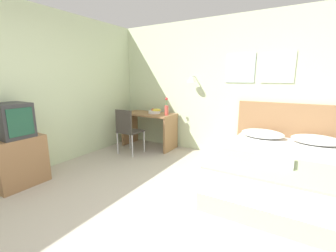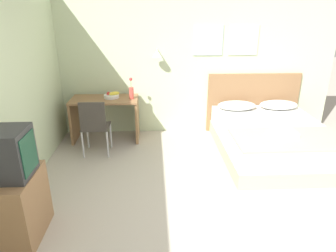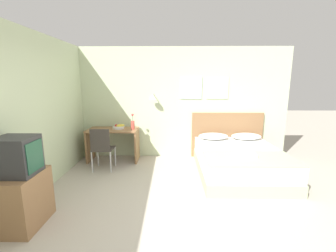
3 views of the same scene
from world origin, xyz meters
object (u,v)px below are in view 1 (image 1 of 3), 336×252
desk_chair (127,128)px  tv_stand (18,161)px  pillow_left (263,134)px  flower_vase (167,109)px  fruit_bowl (155,112)px  desk (149,124)px  television (12,120)px  pillow_right (316,140)px  headboard (289,135)px  folded_towel_near_foot (280,161)px  bed (282,173)px  throw_blanket (280,169)px

desk_chair → tv_stand: bearing=-104.7°
pillow_left → flower_vase: size_ratio=1.86×
tv_stand → fruit_bowl: bearing=74.9°
desk → desk_chair: desk_chair is taller
desk_chair → pillow_left: bearing=15.5°
desk → television: size_ratio=2.41×
pillow_right → desk_chair: size_ratio=0.75×
headboard → desk: size_ratio=1.50×
folded_towel_near_foot → tv_stand: size_ratio=0.45×
pillow_right → television: size_ratio=1.43×
tv_stand → desk: bearing=77.5°
folded_towel_near_foot → flower_vase: flower_vase is taller
folded_towel_near_foot → television: (-3.27, -1.28, 0.38)m
flower_vase → tv_stand: size_ratio=0.52×
bed → pillow_right: bearing=63.5°
pillow_left → television: bearing=-139.2°
bed → desk: desk is taller
pillow_left → flower_vase: (-1.87, -0.06, 0.30)m
pillow_right → desk: bearing=-179.5°
headboard → pillow_left: (-0.38, -0.29, 0.04)m
desk → fruit_bowl: fruit_bowl is taller
desk_chair → folded_towel_near_foot: bearing=-11.2°
headboard → television: television is taller
folded_towel_near_foot → tv_stand: bearing=-158.7°
folded_towel_near_foot → desk: desk is taller
headboard → flower_vase: flower_vase is taller
flower_vase → television: bearing=-112.8°
flower_vase → fruit_bowl: bearing=168.0°
fruit_bowl → flower_vase: flower_vase is taller
headboard → pillow_left: headboard is taller
headboard → pillow_right: size_ratio=2.51×
desk → tv_stand: desk is taller
folded_towel_near_foot → desk_chair: desk_chair is taller
pillow_left → flower_vase: bearing=-178.1°
fruit_bowl → tv_stand: bearing=-105.1°
fruit_bowl → desk: bearing=-163.4°
fruit_bowl → tv_stand: (-0.68, -2.52, -0.45)m
flower_vase → desk_chair: bearing=-131.9°
pillow_left → television: size_ratio=1.43×
desk_chair → fruit_bowl: size_ratio=3.22×
headboard → bed: bearing=-90.0°
headboard → pillow_right: 0.48m
folded_towel_near_foot → pillow_left: bearing=106.6°
throw_blanket → tv_stand: 3.48m
television → tv_stand: bearing=-180.0°
bed → folded_towel_near_foot: 0.55m
headboard → pillow_right: bearing=-36.6°
desk → flower_vase: 0.60m
pillow_right → throw_blanket: bearing=-105.7°
headboard → desk_chair: bearing=-161.1°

